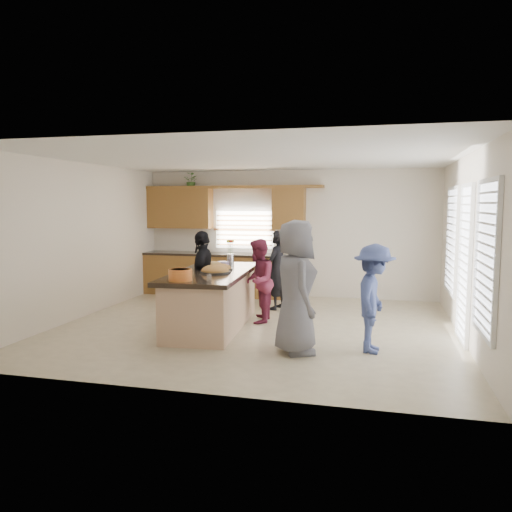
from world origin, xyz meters
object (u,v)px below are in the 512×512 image
(island, at_px, (212,301))
(salad_bowl, at_px, (180,274))
(woman_left_back, at_px, (277,270))
(woman_left_front, at_px, (203,277))
(woman_left_mid, at_px, (258,281))
(woman_right_front, at_px, (296,287))
(woman_right_back, at_px, (374,298))

(island, bearing_deg, salad_bowl, -99.46)
(island, height_order, salad_bowl, salad_bowl)
(salad_bowl, relative_size, woman_left_back, 0.22)
(island, relative_size, woman_left_front, 1.73)
(woman_left_mid, relative_size, woman_left_front, 0.91)
(salad_bowl, bearing_deg, island, 84.70)
(salad_bowl, bearing_deg, woman_right_front, 0.91)
(woman_left_front, distance_m, woman_right_back, 3.07)
(woman_right_back, bearing_deg, woman_left_front, 75.58)
(salad_bowl, bearing_deg, woman_left_front, 96.51)
(island, distance_m, woman_left_mid, 0.89)
(woman_left_front, xyz_separation_m, woman_right_front, (1.84, -1.34, 0.12))
(woman_left_front, bearing_deg, island, 35.42)
(salad_bowl, height_order, woman_right_back, woman_right_back)
(woman_right_back, bearing_deg, salad_bowl, 102.11)
(woman_right_back, bearing_deg, woman_right_front, 111.08)
(island, height_order, woman_left_front, woman_left_front)
(woman_left_front, height_order, woman_right_back, woman_left_front)
(woman_right_front, bearing_deg, woman_right_back, -98.03)
(woman_right_front, bearing_deg, woman_left_front, 30.38)
(island, height_order, woman_right_back, woman_right_back)
(woman_right_back, relative_size, woman_right_front, 0.82)
(island, relative_size, woman_left_mid, 1.90)
(salad_bowl, relative_size, woman_left_mid, 0.24)
(woman_left_front, bearing_deg, woman_left_back, 136.67)
(woman_left_mid, xyz_separation_m, woman_right_front, (0.93, -1.61, 0.19))
(woman_right_back, distance_m, woman_right_front, 1.10)
(island, distance_m, salad_bowl, 1.25)
(woman_left_back, height_order, woman_right_front, woman_right_front)
(salad_bowl, bearing_deg, woman_right_back, 6.67)
(woman_left_back, bearing_deg, woman_right_back, 51.56)
(woman_left_back, xyz_separation_m, woman_right_back, (1.88, -2.47, -0.02))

